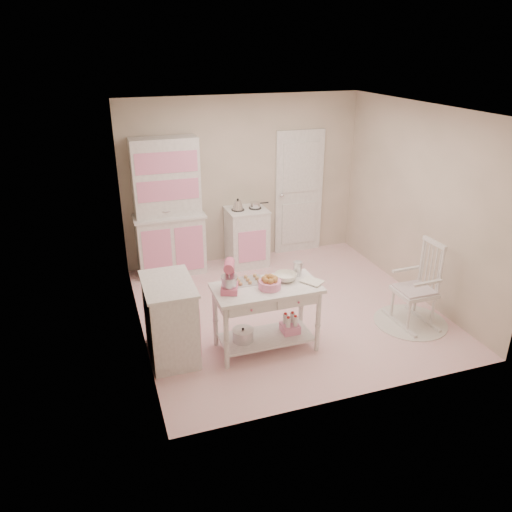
% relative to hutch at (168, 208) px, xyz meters
% --- Properties ---
extents(room_shell, '(3.84, 3.84, 2.62)m').
position_rel_hutch_xyz_m(room_shell, '(1.24, -1.66, 0.61)').
color(room_shell, pink).
rests_on(room_shell, ground).
extents(door, '(0.82, 0.05, 2.04)m').
position_rel_hutch_xyz_m(door, '(2.19, 0.21, -0.02)').
color(door, white).
rests_on(door, ground).
extents(hutch, '(1.06, 0.50, 2.08)m').
position_rel_hutch_xyz_m(hutch, '(0.00, 0.00, 0.00)').
color(hutch, white).
rests_on(hutch, ground).
extents(stove, '(0.62, 0.57, 0.92)m').
position_rel_hutch_xyz_m(stove, '(1.20, -0.05, -0.58)').
color(stove, white).
rests_on(stove, ground).
extents(base_cabinet, '(0.54, 0.84, 0.92)m').
position_rel_hutch_xyz_m(base_cabinet, '(-0.39, -2.24, -0.58)').
color(base_cabinet, white).
rests_on(base_cabinet, ground).
extents(lace_rug, '(0.92, 0.92, 0.01)m').
position_rel_hutch_xyz_m(lace_rug, '(2.61, -2.50, -1.03)').
color(lace_rug, white).
rests_on(lace_rug, ground).
extents(rocking_chair, '(0.51, 0.74, 1.10)m').
position_rel_hutch_xyz_m(rocking_chair, '(2.61, -2.50, -0.49)').
color(rocking_chair, white).
rests_on(rocking_chair, ground).
extents(work_table, '(1.20, 0.60, 0.80)m').
position_rel_hutch_xyz_m(work_table, '(0.67, -2.44, -0.64)').
color(work_table, white).
rests_on(work_table, ground).
extents(stand_mixer, '(0.28, 0.33, 0.34)m').
position_rel_hutch_xyz_m(stand_mixer, '(0.25, -2.42, -0.07)').
color(stand_mixer, '#DD5D83').
rests_on(stand_mixer, work_table).
extents(cookie_tray, '(0.34, 0.24, 0.02)m').
position_rel_hutch_xyz_m(cookie_tray, '(0.52, -2.26, -0.23)').
color(cookie_tray, silver).
rests_on(cookie_tray, work_table).
extents(bread_basket, '(0.25, 0.25, 0.09)m').
position_rel_hutch_xyz_m(bread_basket, '(0.69, -2.49, -0.19)').
color(bread_basket, pink).
rests_on(bread_basket, work_table).
extents(mixing_bowl, '(0.26, 0.26, 0.08)m').
position_rel_hutch_xyz_m(mixing_bowl, '(0.93, -2.36, -0.20)').
color(mixing_bowl, white).
rests_on(mixing_bowl, work_table).
extents(metal_pitcher, '(0.10, 0.10, 0.17)m').
position_rel_hutch_xyz_m(metal_pitcher, '(1.11, -2.28, -0.16)').
color(metal_pitcher, silver).
rests_on(metal_pitcher, work_table).
extents(recipe_book, '(0.28, 0.30, 0.02)m').
position_rel_hutch_xyz_m(recipe_book, '(1.12, -2.56, -0.23)').
color(recipe_book, white).
rests_on(recipe_book, work_table).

